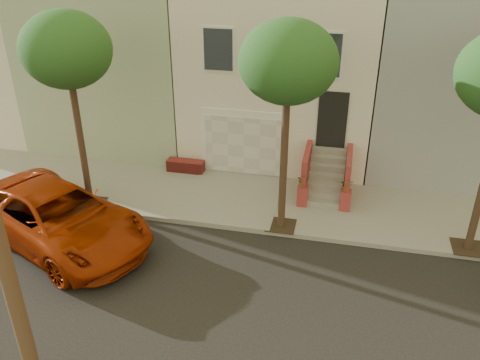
# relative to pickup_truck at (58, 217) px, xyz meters

# --- Properties ---
(ground) EXTENTS (90.00, 90.00, 0.00)m
(ground) POSITION_rel_pickup_truck_xyz_m (5.34, -1.80, -0.86)
(ground) COLOR black
(ground) RESTS_ON ground
(sidewalk) EXTENTS (40.00, 3.70, 0.15)m
(sidewalk) POSITION_rel_pickup_truck_xyz_m (5.34, 3.55, -0.79)
(sidewalk) COLOR gray
(sidewalk) RESTS_ON ground
(house_row) EXTENTS (33.10, 11.70, 7.00)m
(house_row) POSITION_rel_pickup_truck_xyz_m (5.35, 9.39, 2.78)
(house_row) COLOR #BDB3A2
(house_row) RESTS_ON sidewalk
(tree_left) EXTENTS (2.70, 2.57, 6.30)m
(tree_left) POSITION_rel_pickup_truck_xyz_m (-0.16, 2.10, 4.39)
(tree_left) COLOR #2D2116
(tree_left) RESTS_ON sidewalk
(tree_mid) EXTENTS (2.70, 2.57, 6.30)m
(tree_mid) POSITION_rel_pickup_truck_xyz_m (6.34, 2.10, 4.39)
(tree_mid) COLOR #2D2116
(tree_mid) RESTS_ON sidewalk
(pickup_truck) EXTENTS (6.83, 5.17, 1.72)m
(pickup_truck) POSITION_rel_pickup_truck_xyz_m (0.00, 0.00, 0.00)
(pickup_truck) COLOR #8D2303
(pickup_truck) RESTS_ON ground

